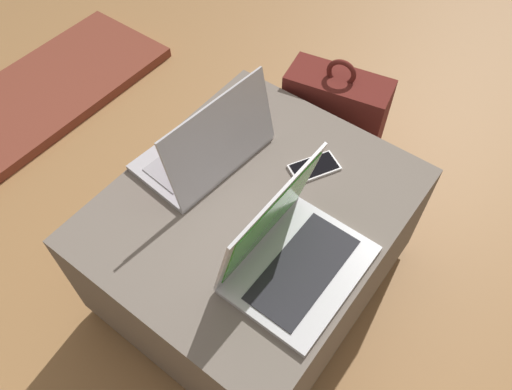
% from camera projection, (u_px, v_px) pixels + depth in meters
% --- Properties ---
extents(ground_plane, '(14.00, 14.00, 0.00)m').
position_uv_depth(ground_plane, '(254.00, 279.00, 1.68)').
color(ground_plane, '#9E7042').
extents(ottoman, '(0.83, 0.71, 0.44)m').
position_uv_depth(ottoman, '(254.00, 246.00, 1.50)').
color(ottoman, '#3D3832').
rests_on(ottoman, ground_plane).
extents(laptop_near, '(0.34, 0.26, 0.27)m').
position_uv_depth(laptop_near, '(290.00, 252.00, 1.18)').
color(laptop_near, silver).
rests_on(laptop_near, ottoman).
extents(laptop_far, '(0.38, 0.26, 0.24)m').
position_uv_depth(laptop_far, '(208.00, 147.00, 1.38)').
color(laptop_far, '#B7B7BC').
rests_on(laptop_far, ottoman).
extents(cell_phone, '(0.16, 0.13, 0.01)m').
position_uv_depth(cell_phone, '(314.00, 167.00, 1.40)').
color(cell_phone, white).
rests_on(cell_phone, ottoman).
extents(backpack, '(0.24, 0.36, 0.55)m').
position_uv_depth(backpack, '(332.00, 131.00, 1.78)').
color(backpack, '#5B1E19').
rests_on(backpack, ground_plane).
extents(fireplace_hearth, '(1.40, 0.50, 0.04)m').
position_uv_depth(fireplace_hearth, '(15.00, 113.00, 2.12)').
color(fireplace_hearth, brown).
rests_on(fireplace_hearth, ground_plane).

